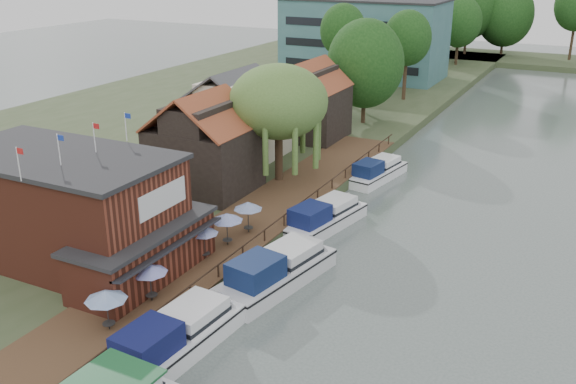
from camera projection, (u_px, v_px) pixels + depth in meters
The scene contains 25 objects.
ground at pixel (286, 320), 37.76m from camera, with size 260.00×260.00×0.00m, color #4A5652.
land_bank at pixel (200, 121), 79.49m from camera, with size 50.00×140.00×1.00m, color #384728.
quay_deck at pixel (253, 220), 49.11m from camera, with size 6.00×50.00×0.10m, color #47301E.
quay_rail at pixel (287, 218), 48.22m from camera, with size 0.20×49.00×1.00m, color black, non-canonical shape.
pub at pixel (86, 212), 41.24m from camera, with size 20.00×11.00×7.30m, color maroon, non-canonical shape.
hotel_block at pixel (364, 38), 102.84m from camera, with size 25.40×12.40×12.30m, color #38666B, non-canonical shape.
cottage_a at pixel (204, 142), 53.93m from camera, with size 8.60×7.60×8.50m, color black, non-canonical shape.
cottage_b at pixel (236, 113), 63.53m from camera, with size 9.60×8.60×8.50m, color beige, non-canonical shape.
cottage_c at pixel (311, 99), 69.32m from camera, with size 7.60×7.60×8.50m, color black, non-canonical shape.
willow at pixel (279, 124), 55.83m from camera, with size 8.60×8.60×10.43m, color #476B2D, non-canonical shape.
umbrella_0 at pixel (107, 310), 34.48m from camera, with size 2.32×2.32×2.38m, color #1A4992, non-canonical shape.
umbrella_1 at pixel (151, 282), 37.35m from camera, with size 2.13×2.13×2.38m, color #1B2095, non-canonical shape.
umbrella_2 at pixel (204, 242), 42.46m from camera, with size 1.96×1.96×2.38m, color navy, non-canonical shape.
umbrella_3 at pixel (227, 229), 44.46m from camera, with size 2.27×2.27×2.38m, color #1C339B, non-canonical shape.
umbrella_4 at pixel (248, 217), 46.44m from camera, with size 2.11×2.11×2.38m, color navy, non-canonical shape.
cruiser_0 at pixel (174, 333), 34.22m from camera, with size 3.42×10.56×2.59m, color white, non-canonical shape.
cruiser_1 at pixel (276, 267), 41.28m from camera, with size 3.50×10.81×2.66m, color silver, non-canonical shape.
cruiser_2 at pixel (324, 214), 49.84m from camera, with size 3.17×9.82×2.38m, color silver, non-canonical shape.
cruiser_3 at pixel (377, 169), 60.43m from camera, with size 2.93×9.08×2.17m, color white, non-canonical shape.
bank_tree_0 at pixel (365, 72), 74.70m from camera, with size 9.00×9.00×12.20m, color #143811, non-canonical shape.
bank_tree_1 at pixel (342, 54), 84.83m from camera, with size 6.02×6.02×13.00m, color #143811, non-canonical shape.
bank_tree_2 at pixel (406, 55), 86.56m from camera, with size 6.46×6.46×12.04m, color #143811, non-canonical shape.
bank_tree_3 at pixel (422, 39), 106.29m from camera, with size 6.84×6.84×10.96m, color #143811, non-canonical shape.
bank_tree_4 at pixel (459, 31), 113.11m from camera, with size 7.78×7.78×12.00m, color #143811, non-canonical shape.
bank_tree_5 at pixel (425, 25), 122.27m from camera, with size 8.25×8.25×11.68m, color #143811, non-canonical shape.
Camera 1 is at (14.98, -28.96, 20.48)m, focal length 40.00 mm.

